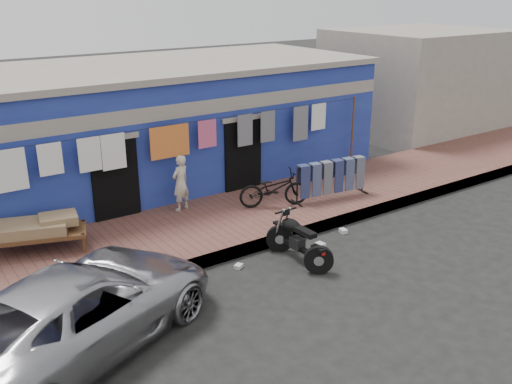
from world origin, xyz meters
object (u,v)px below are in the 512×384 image
Objects in this scene: motorcycle at (299,239)px; charpoy at (38,235)px; jeans_rack at (331,179)px; seated_person at (181,183)px; bicycle at (274,185)px; car at (80,308)px.

motorcycle is 0.71× the size of charpoy.
motorcycle is at bearing -143.12° from jeans_rack.
seated_person is at bearing 157.84° from jeans_rack.
bicycle is at bearing 167.38° from jeans_rack.
car is 4.61m from motorcycle.
jeans_rack is at bearing 35.96° from motorcycle.
charpoy is 7.03m from jeans_rack.
bicycle reaches higher than motorcycle.
motorcycle is at bearing -35.24° from charpoy.
motorcycle is (-1.07, -2.31, -0.29)m from bicycle.
jeans_rack is at bearing -96.76° from car.
seated_person reaches higher than jeans_rack.
jeans_rack is at bearing -79.76° from bicycle.
car reaches higher than bicycle.
car is 2.28× the size of jeans_rack.
jeans_rack is at bearing 138.01° from seated_person.
charpoy is (-5.40, 0.74, -0.21)m from bicycle.
car is 5.26m from seated_person.
seated_person reaches higher than charpoy.
car reaches higher than jeans_rack.
car is at bearing -176.76° from motorcycle.
motorcycle is (4.59, 0.33, -0.18)m from car.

